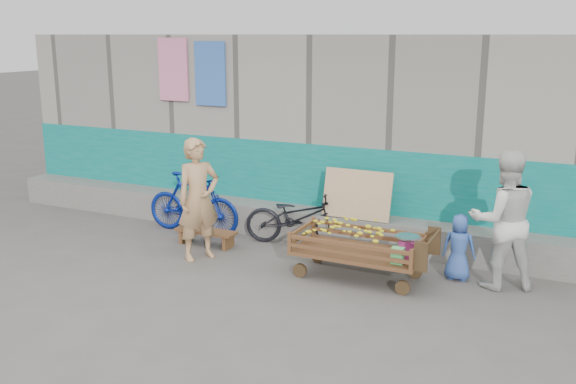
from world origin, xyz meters
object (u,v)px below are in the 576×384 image
at_px(woman, 503,220).
at_px(bicycle_dark, 298,217).
at_px(child, 459,247).
at_px(vendor_man, 199,199).
at_px(banana_cart, 356,239).
at_px(bench, 206,234).
at_px(bicycle_blue, 193,203).

distance_m(woman, bicycle_dark, 2.97).
bearing_deg(child, vendor_man, 12.19).
relative_size(child, bicycle_dark, 0.55).
bearing_deg(woman, banana_cart, -9.55).
height_order(banana_cart, bench, banana_cart).
distance_m(child, bicycle_blue, 4.10).
bearing_deg(vendor_man, bench, 55.04).
distance_m(child, bicycle_dark, 2.43).
height_order(banana_cart, woman, woman).
distance_m(bench, bicycle_blue, 0.74).
bearing_deg(woman, bicycle_blue, -28.22).
bearing_deg(child, bicycle_blue, -3.09).
bearing_deg(woman, bench, -22.43).
height_order(child, bicycle_dark, child).
bearing_deg(child, bicycle_dark, -9.91).
xyz_separation_m(banana_cart, woman, (1.68, 0.47, 0.34)).
bearing_deg(bicycle_dark, vendor_man, 124.28).
height_order(banana_cart, bicycle_blue, bicycle_blue).
relative_size(banana_cart, bench, 1.89).
relative_size(banana_cart, bicycle_dark, 1.13).
bearing_deg(banana_cart, woman, 15.65).
distance_m(banana_cart, bicycle_dark, 1.53).
distance_m(bench, bicycle_dark, 1.37).
xyz_separation_m(vendor_man, woman, (3.86, 0.70, 0.01)).
height_order(bench, vendor_man, vendor_man).
relative_size(banana_cart, bicycle_blue, 1.11).
distance_m(woman, bicycle_blue, 4.62).
bearing_deg(bench, woman, 2.77).
xyz_separation_m(vendor_man, bicycle_blue, (-0.73, 0.95, -0.36)).
height_order(banana_cart, child, child).
distance_m(vendor_man, bicycle_blue, 1.25).
xyz_separation_m(banana_cart, child, (1.18, 0.50, -0.08)).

